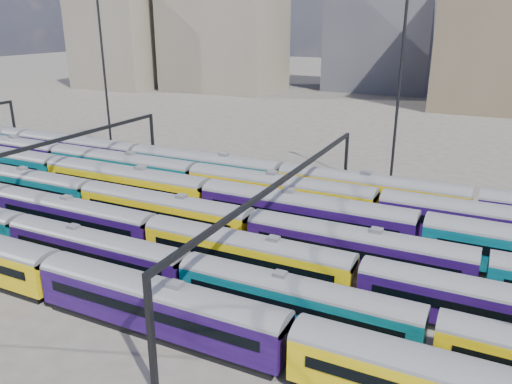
% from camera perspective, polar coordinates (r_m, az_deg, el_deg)
% --- Properties ---
extents(ground, '(500.00, 500.00, 0.00)m').
position_cam_1_polar(ground, '(51.95, -7.08, -5.22)').
color(ground, '#47423C').
rests_on(ground, ground).
extents(rake_0, '(120.32, 2.94, 4.94)m').
position_cam_1_polar(rake_0, '(42.72, -22.19, -8.37)').
color(rake_0, black).
rests_on(rake_0, ground).
extents(rake_1, '(111.81, 2.73, 4.58)m').
position_cam_1_polar(rake_1, '(40.58, -8.05, -8.82)').
color(rake_1, black).
rests_on(rake_1, ground).
extents(rake_2, '(136.83, 2.86, 4.81)m').
position_cam_1_polar(rake_2, '(43.07, -1.22, -6.71)').
color(rake_2, black).
rests_on(rake_2, ground).
extents(rake_3, '(122.04, 2.98, 5.01)m').
position_cam_1_polar(rake_3, '(47.87, -0.53, -3.82)').
color(rake_3, black).
rests_on(rake_3, ground).
extents(rake_4, '(159.10, 3.32, 5.61)m').
position_cam_1_polar(rake_4, '(50.74, 5.53, -2.16)').
color(rake_4, black).
rests_on(rake_4, ground).
extents(rake_5, '(135.55, 3.30, 5.58)m').
position_cam_1_polar(rake_5, '(61.93, -7.04, 1.73)').
color(rake_5, black).
rests_on(rake_5, ground).
extents(rake_6, '(132.97, 3.24, 5.47)m').
position_cam_1_polar(rake_6, '(61.92, 2.87, 1.80)').
color(rake_6, black).
rests_on(rake_6, ground).
extents(gantry_1, '(0.35, 40.35, 8.03)m').
position_cam_1_polar(gantry_1, '(62.49, -23.02, 4.17)').
color(gantry_1, black).
rests_on(gantry_1, ground).
extents(gantry_2, '(0.35, 40.35, 8.03)m').
position_cam_1_polar(gantry_2, '(45.07, 3.34, 0.33)').
color(gantry_2, black).
rests_on(gantry_2, ground).
extents(mast_1, '(1.40, 0.50, 25.60)m').
position_cam_1_polar(mast_1, '(83.62, -16.99, 13.30)').
color(mast_1, black).
rests_on(mast_1, ground).
extents(mast_3, '(1.40, 0.50, 25.60)m').
position_cam_1_polar(mast_3, '(64.87, 16.09, 11.92)').
color(mast_3, black).
rests_on(mast_3, ground).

